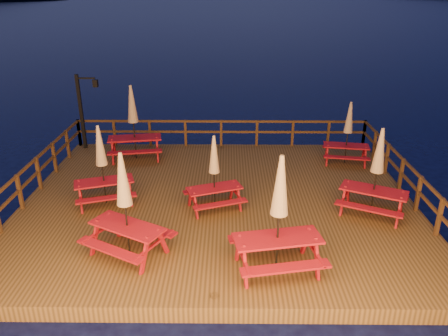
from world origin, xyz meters
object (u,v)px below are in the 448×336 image
at_px(lamp_post, 84,105).
at_px(picnic_table_1, 125,204).
at_px(picnic_table_0, 214,172).
at_px(picnic_table_2, 102,164).

distance_m(lamp_post, picnic_table_1, 8.25).
height_order(picnic_table_0, picnic_table_2, picnic_table_2).
distance_m(picnic_table_0, picnic_table_2, 3.35).
bearing_deg(lamp_post, picnic_table_1, -66.84).
distance_m(picnic_table_1, picnic_table_2, 3.01).
bearing_deg(picnic_table_2, lamp_post, 93.20).
height_order(lamp_post, picnic_table_1, lamp_post).
distance_m(lamp_post, picnic_table_2, 5.26).
distance_m(lamp_post, picnic_table_0, 7.42).
bearing_deg(picnic_table_0, lamp_post, 115.06).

